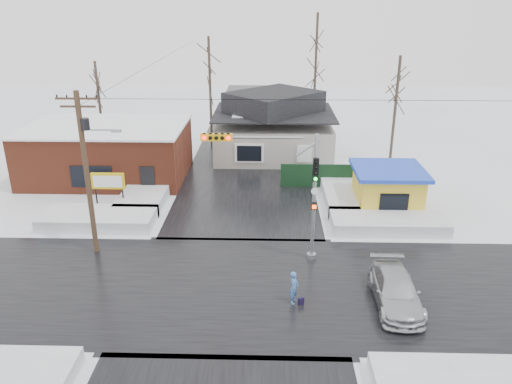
{
  "coord_description": "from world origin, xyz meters",
  "views": [
    {
      "loc": [
        1.65,
        -21.11,
        13.35
      ],
      "look_at": [
        0.91,
        5.23,
        3.0
      ],
      "focal_mm": 35.0,
      "sensor_mm": 36.0,
      "label": 1
    }
  ],
  "objects_px": {
    "utility_pole": "(87,165)",
    "marquee_sign": "(108,182)",
    "kiosk": "(387,189)",
    "pedestrian": "(294,288)",
    "car": "(396,291)",
    "traffic_signal": "(284,181)"
  },
  "relations": [
    {
      "from": "traffic_signal",
      "to": "pedestrian",
      "type": "distance_m",
      "value": 5.64
    },
    {
      "from": "traffic_signal",
      "to": "kiosk",
      "type": "height_order",
      "value": "traffic_signal"
    },
    {
      "from": "utility_pole",
      "to": "marquee_sign",
      "type": "relative_size",
      "value": 3.53
    },
    {
      "from": "utility_pole",
      "to": "marquee_sign",
      "type": "height_order",
      "value": "utility_pole"
    },
    {
      "from": "pedestrian",
      "to": "car",
      "type": "xyz_separation_m",
      "value": [
        4.69,
        0.02,
        -0.1
      ]
    },
    {
      "from": "marquee_sign",
      "to": "pedestrian",
      "type": "xyz_separation_m",
      "value": [
        11.85,
        -10.74,
        -1.11
      ]
    },
    {
      "from": "kiosk",
      "to": "car",
      "type": "distance_m",
      "value": 11.42
    },
    {
      "from": "utility_pole",
      "to": "marquee_sign",
      "type": "distance_m",
      "value": 6.87
    },
    {
      "from": "car",
      "to": "marquee_sign",
      "type": "bearing_deg",
      "value": 148.05
    },
    {
      "from": "utility_pole",
      "to": "kiosk",
      "type": "bearing_deg",
      "value": 20.44
    },
    {
      "from": "marquee_sign",
      "to": "kiosk",
      "type": "height_order",
      "value": "kiosk"
    },
    {
      "from": "utility_pole",
      "to": "car",
      "type": "bearing_deg",
      "value": -16.99
    },
    {
      "from": "kiosk",
      "to": "pedestrian",
      "type": "height_order",
      "value": "kiosk"
    },
    {
      "from": "marquee_sign",
      "to": "pedestrian",
      "type": "distance_m",
      "value": 16.03
    },
    {
      "from": "traffic_signal",
      "to": "kiosk",
      "type": "relative_size",
      "value": 1.52
    },
    {
      "from": "marquee_sign",
      "to": "pedestrian",
      "type": "height_order",
      "value": "marquee_sign"
    },
    {
      "from": "traffic_signal",
      "to": "car",
      "type": "relative_size",
      "value": 1.44
    },
    {
      "from": "marquee_sign",
      "to": "car",
      "type": "bearing_deg",
      "value": -32.95
    },
    {
      "from": "utility_pole",
      "to": "kiosk",
      "type": "relative_size",
      "value": 1.96
    },
    {
      "from": "traffic_signal",
      "to": "kiosk",
      "type": "xyz_separation_m",
      "value": [
        7.07,
        7.03,
        -3.08
      ]
    },
    {
      "from": "pedestrian",
      "to": "car",
      "type": "distance_m",
      "value": 4.69
    },
    {
      "from": "kiosk",
      "to": "pedestrian",
      "type": "xyz_separation_m",
      "value": [
        -6.65,
        -11.24,
        -0.66
      ]
    }
  ]
}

